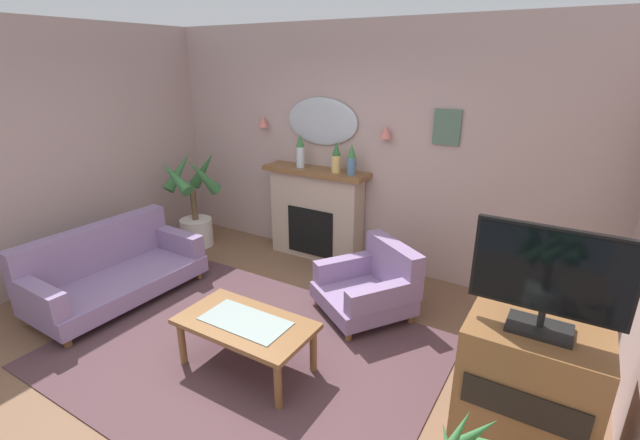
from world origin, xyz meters
name	(u,v)px	position (x,y,z in m)	size (l,w,h in m)	color
floor	(230,370)	(0.00, 0.00, -0.05)	(6.45, 5.82, 0.10)	brown
wall_back	(364,149)	(0.00, 2.46, 1.41)	(6.45, 0.10, 2.83)	#B29993
wall_left	(17,162)	(-2.78, 0.00, 1.41)	(0.10, 5.82, 2.83)	#A9918C
patterned_rug	(246,352)	(0.00, 0.20, 0.01)	(3.20, 2.40, 0.01)	#4C3338
fireplace	(316,215)	(-0.53, 2.24, 0.57)	(1.36, 0.36, 1.16)	tan
mantel_vase_right	(300,151)	(-0.73, 2.21, 1.37)	(0.10, 0.10, 0.41)	silver
mantel_vase_centre	(336,158)	(-0.23, 2.21, 1.33)	(0.11, 0.11, 0.36)	tan
mantel_vase_left	(352,160)	(-0.03, 2.21, 1.33)	(0.10, 0.10, 0.36)	#4C7093
wall_mirror	(322,121)	(-0.53, 2.38, 1.71)	(0.96, 0.06, 0.56)	#B2BCC6
wall_sconce_left	(263,121)	(-1.38, 2.33, 1.66)	(0.14, 0.14, 0.14)	#D17066
wall_sconce_right	(386,132)	(0.32, 2.33, 1.66)	(0.14, 0.14, 0.14)	#D17066
framed_picture	(447,127)	(0.97, 2.39, 1.75)	(0.28, 0.03, 0.36)	#4C6B56
coffee_table	(246,327)	(0.14, 0.07, 0.38)	(1.10, 0.60, 0.45)	brown
floral_couch	(112,269)	(-1.84, 0.23, 0.32)	(0.91, 1.74, 0.76)	gray
armchair_near_fireplace	(371,285)	(0.65, 1.37, 0.31)	(1.12, 1.13, 0.71)	gray
tv_cabinet	(527,390)	(2.18, 0.38, 0.45)	(0.80, 0.58, 0.90)	brown
tv_flatscreen	(549,278)	(2.18, 0.36, 1.25)	(0.84, 0.24, 0.65)	black
potted_plant_tall_palm	(194,205)	(-2.13, 1.71, 0.58)	(0.69, 0.69, 1.30)	silver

